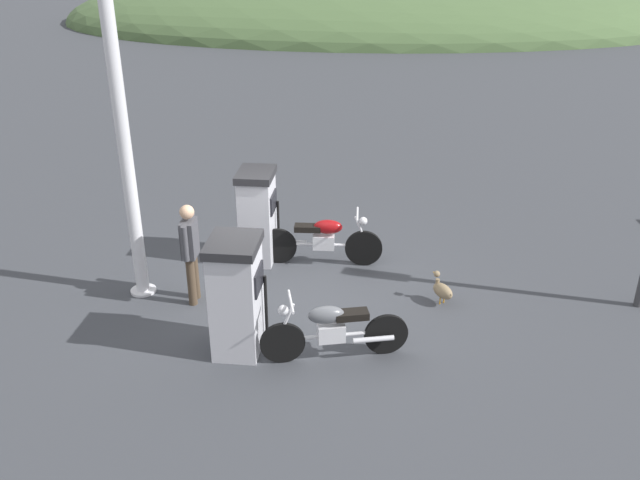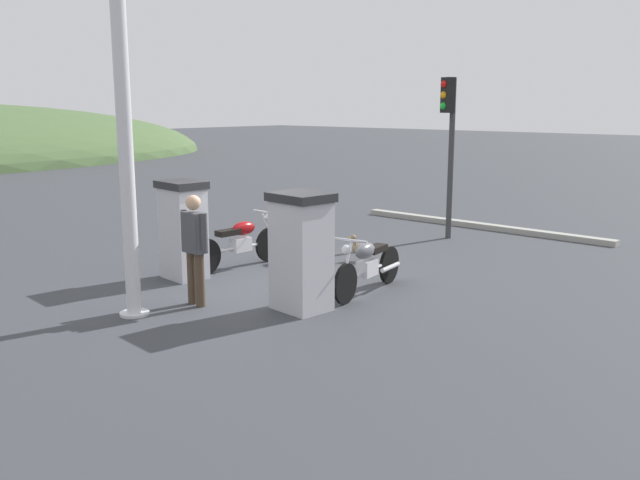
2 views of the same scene
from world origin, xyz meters
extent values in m
plane|color=#383A3F|center=(0.00, 0.00, 0.00)|extent=(120.00, 120.00, 0.00)
cube|color=silver|center=(-0.57, -1.33, 0.77)|extent=(0.66, 0.77, 1.53)
cube|color=black|center=(-0.26, -1.36, 1.10)|extent=(0.07, 0.51, 0.32)
cube|color=#262628|center=(-0.57, -1.33, 1.59)|extent=(0.72, 0.85, 0.12)
cylinder|color=black|center=(-0.21, -1.15, 0.54)|extent=(0.05, 0.05, 1.00)
cube|color=silver|center=(-0.57, 1.33, 0.75)|extent=(0.59, 0.75, 1.49)
cube|color=black|center=(-0.30, 1.31, 1.08)|extent=(0.07, 0.49, 0.32)
cube|color=#262628|center=(-0.57, 1.33, 1.55)|extent=(0.65, 0.82, 0.12)
cylinder|color=black|center=(-0.24, 1.52, 0.52)|extent=(0.05, 0.05, 0.97)
cylinder|color=black|center=(0.04, -1.62, 0.30)|extent=(0.60, 0.15, 0.60)
cylinder|color=black|center=(1.42, -1.39, 0.30)|extent=(0.60, 0.15, 0.60)
cube|color=silver|center=(0.68, -1.52, 0.40)|extent=(0.39, 0.26, 0.24)
cylinder|color=silver|center=(0.73, -1.51, 0.35)|extent=(1.04, 0.22, 0.05)
ellipsoid|color=#595B60|center=(0.61, -1.53, 0.68)|extent=(0.51, 0.30, 0.24)
cube|color=black|center=(0.95, -1.47, 0.65)|extent=(0.47, 0.27, 0.10)
cylinder|color=silver|center=(0.08, -1.62, 0.60)|extent=(0.26, 0.08, 0.57)
cylinder|color=silver|center=(0.16, -1.60, 0.92)|extent=(0.13, 0.56, 0.04)
sphere|color=silver|center=(0.06, -1.62, 0.80)|extent=(0.16, 0.16, 0.14)
cylinder|color=silver|center=(1.24, -1.54, 0.32)|extent=(0.55, 0.16, 0.07)
cylinder|color=black|center=(1.22, 1.16, 0.31)|extent=(0.63, 0.09, 0.63)
cylinder|color=black|center=(-0.23, 1.22, 0.31)|extent=(0.63, 0.09, 0.63)
cube|color=silver|center=(0.54, 1.19, 0.41)|extent=(0.37, 0.22, 0.24)
cylinder|color=silver|center=(0.49, 1.19, 0.36)|extent=(1.09, 0.10, 0.05)
ellipsoid|color=maroon|center=(0.61, 1.19, 0.69)|extent=(0.49, 0.24, 0.24)
cube|color=black|center=(0.27, 1.20, 0.66)|extent=(0.45, 0.22, 0.10)
cylinder|color=silver|center=(1.18, 1.16, 0.61)|extent=(0.26, 0.05, 0.57)
cylinder|color=silver|center=(1.10, 1.17, 0.93)|extent=(0.06, 0.56, 0.04)
sphere|color=silver|center=(1.20, 1.16, 0.81)|extent=(0.15, 0.15, 0.14)
cylinder|color=silver|center=(-0.02, 1.33, 0.33)|extent=(0.55, 0.09, 0.07)
cylinder|color=#473828|center=(-1.43, -0.17, 0.39)|extent=(0.14, 0.14, 0.77)
cylinder|color=#473828|center=(-1.42, 0.03, 0.39)|extent=(0.14, 0.14, 0.77)
cube|color=#3F3F44|center=(-1.43, -0.07, 1.06)|extent=(0.22, 0.37, 0.58)
cylinder|color=#3F3F44|center=(-1.44, -0.31, 1.09)|extent=(0.09, 0.09, 0.55)
cylinder|color=#3F3F44|center=(-1.41, 0.17, 1.09)|extent=(0.09, 0.09, 0.55)
sphere|color=tan|center=(-1.43, -0.07, 1.48)|extent=(0.22, 0.22, 0.21)
ellipsoid|color=#847051|center=(2.37, -0.08, 0.22)|extent=(0.37, 0.44, 0.22)
cylinder|color=#847051|center=(2.30, 0.03, 0.28)|extent=(0.08, 0.08, 0.15)
sphere|color=#847051|center=(2.29, 0.06, 0.44)|extent=(0.13, 0.13, 0.10)
cone|color=orange|center=(2.25, 0.12, 0.43)|extent=(0.07, 0.08, 0.04)
cone|color=#847051|center=(2.46, -0.24, 0.25)|extent=(0.10, 0.10, 0.08)
cylinder|color=orange|center=(2.34, -0.10, 0.05)|extent=(0.02, 0.02, 0.11)
cylinder|color=orange|center=(2.40, -0.06, 0.05)|extent=(0.02, 0.02, 0.11)
cylinder|color=#38383A|center=(5.34, -0.09, 1.69)|extent=(0.15, 0.15, 3.38)
cube|color=black|center=(5.21, -0.04, 3.02)|extent=(0.27, 0.29, 0.72)
sphere|color=red|center=(5.12, 0.00, 3.24)|extent=(0.19, 0.19, 0.15)
sphere|color=orange|center=(5.12, 0.00, 3.02)|extent=(0.19, 0.19, 0.15)
sphere|color=green|center=(5.12, 0.00, 2.80)|extent=(0.19, 0.19, 0.15)
cylinder|color=silver|center=(-2.29, 0.19, 2.34)|extent=(0.20, 0.20, 4.68)
cylinder|color=silver|center=(-2.29, 0.19, 0.02)|extent=(0.40, 0.40, 0.04)
cube|color=#9E9E93|center=(6.87, 0.00, 0.06)|extent=(0.29, 6.27, 0.12)
camera|label=1|loc=(0.68, -8.93, 5.33)|focal=37.59mm
camera|label=2|loc=(-7.30, -7.72, 2.83)|focal=38.51mm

